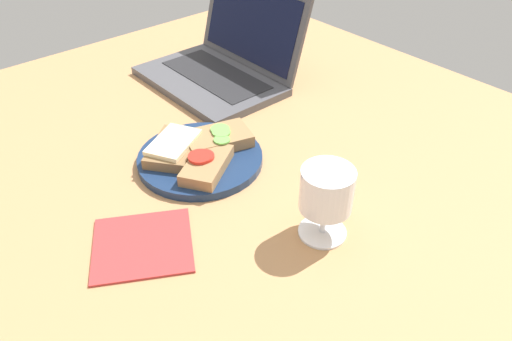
{
  "coord_description": "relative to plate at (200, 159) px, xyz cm",
  "views": [
    {
      "loc": [
        54.58,
        -38.19,
        56.51
      ],
      "look_at": [
        6.29,
        3.8,
        8.0
      ],
      "focal_mm": 35.0,
      "sensor_mm": 36.0,
      "label": 1
    }
  ],
  "objects": [
    {
      "name": "sandwich_with_cheese",
      "position": [
        -3.66,
        -3.0,
        2.03
      ],
      "size": [
        13.36,
        14.11,
        2.73
      ],
      "color": "brown",
      "rests_on": "plate"
    },
    {
      "name": "wine_glass",
      "position": [
        27.04,
        3.22,
        7.23
      ],
      "size": [
        7.82,
        7.82,
        11.77
      ],
      "color": "white",
      "rests_on": "wooden_table"
    },
    {
      "name": "wooden_table",
      "position": [
        7.24,
        -2.19,
        -2.26
      ],
      "size": [
        140.0,
        140.0,
        3.0
      ],
      "primitive_type": "cube",
      "color": "#B27F51",
      "rests_on": "ground"
    },
    {
      "name": "sandwich_with_tomato",
      "position": [
        4.32,
        -1.68,
        1.98
      ],
      "size": [
        11.17,
        12.77,
        2.74
      ],
      "color": "#937047",
      "rests_on": "plate"
    },
    {
      "name": "napkin",
      "position": [
        11.46,
        -18.85,
        -0.56
      ],
      "size": [
        18.91,
        19.28,
        0.4
      ],
      "primitive_type": "cube",
      "rotation": [
        0.0,
        0.0,
        -0.53
      ],
      "color": "#B23333",
      "rests_on": "wooden_table"
    },
    {
      "name": "laptop",
      "position": [
        -23.33,
        23.55,
        3.4
      ],
      "size": [
        32.92,
        26.9,
        20.82
      ],
      "color": "#4C4C51",
      "rests_on": "wooden_table"
    },
    {
      "name": "plate",
      "position": [
        0.0,
        0.0,
        0.0
      ],
      "size": [
        22.56,
        22.56,
        1.51
      ],
      "primitive_type": "cylinder",
      "color": "navy",
      "rests_on": "wooden_table"
    },
    {
      "name": "sandwich_with_cucumber",
      "position": [
        -0.74,
        4.7,
        1.96
      ],
      "size": [
        10.57,
        13.5,
        2.65
      ],
      "color": "#937047",
      "rests_on": "plate"
    }
  ]
}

